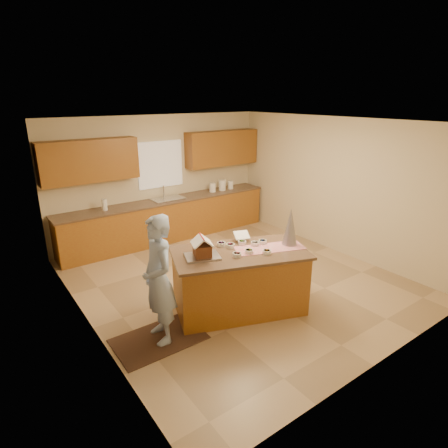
{
  "coord_description": "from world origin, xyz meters",
  "views": [
    {
      "loc": [
        -3.63,
        -4.69,
        3.08
      ],
      "look_at": [
        -0.1,
        0.2,
        1.0
      ],
      "focal_mm": 30.01,
      "sensor_mm": 36.0,
      "label": 1
    }
  ],
  "objects": [
    {
      "name": "upper_cabinet_left",
      "position": [
        -1.55,
        2.57,
        1.9
      ],
      "size": [
        1.85,
        0.35,
        0.8
      ],
      "primitive_type": "cube",
      "color": "olive",
      "rests_on": "wall_back"
    },
    {
      "name": "wall_left",
      "position": [
        -2.5,
        0.0,
        1.35
      ],
      "size": [
        5.5,
        5.5,
        0.0
      ],
      "primitive_type": "plane",
      "color": "beige",
      "rests_on": "floor"
    },
    {
      "name": "window_curtain",
      "position": [
        0.0,
        2.72,
        1.65
      ],
      "size": [
        1.05,
        0.03,
        1.0
      ],
      "primitive_type": "cube",
      "color": "white",
      "rests_on": "wall_back"
    },
    {
      "name": "wall_right",
      "position": [
        2.5,
        0.0,
        1.35
      ],
      "size": [
        5.5,
        5.5,
        0.0
      ],
      "primitive_type": "plane",
      "color": "beige",
      "rests_on": "floor"
    },
    {
      "name": "tinsel_tree",
      "position": [
        0.24,
        -1.02,
        1.23
      ],
      "size": [
        0.29,
        0.29,
        0.57
      ],
      "primitive_type": "cone",
      "rotation": [
        0.0,
        0.0,
        -0.35
      ],
      "color": "silver",
      "rests_on": "island_top"
    },
    {
      "name": "back_counter_top",
      "position": [
        0.0,
        2.45,
        0.9
      ],
      "size": [
        4.85,
        0.63,
        0.04
      ],
      "primitive_type": "cube",
      "color": "brown",
      "rests_on": "back_counter_base"
    },
    {
      "name": "gingerbread_house",
      "position": [
        -1.08,
        -0.65,
        1.08
      ],
      "size": [
        0.36,
        0.37,
        0.29
      ],
      "color": "#583717",
      "rests_on": "baking_tray"
    },
    {
      "name": "canister_c",
      "position": [
        1.72,
        2.45,
        1.02
      ],
      "size": [
        0.13,
        0.13,
        0.19
      ],
      "primitive_type": "cylinder",
      "color": "white",
      "rests_on": "back_counter_top"
    },
    {
      "name": "canister_b",
      "position": [
        1.47,
        2.45,
        1.04
      ],
      "size": [
        0.17,
        0.17,
        0.25
      ],
      "primitive_type": "cylinder",
      "color": "white",
      "rests_on": "back_counter_top"
    },
    {
      "name": "stone_accent",
      "position": [
        -2.48,
        -0.8,
        1.25
      ],
      "size": [
        0.0,
        2.5,
        2.5
      ],
      "primitive_type": "plane",
      "rotation": [
        1.57,
        0.0,
        1.57
      ],
      "color": "gray",
      "rests_on": "wall_left"
    },
    {
      "name": "island_top",
      "position": [
        -0.53,
        -0.79,
        0.93
      ],
      "size": [
        2.16,
        1.61,
        0.04
      ],
      "primitive_type": "cube",
      "rotation": [
        0.0,
        0.0,
        -0.35
      ],
      "color": "brown",
      "rests_on": "island_base"
    },
    {
      "name": "faucet",
      "position": [
        0.0,
        2.63,
        1.06
      ],
      "size": [
        0.03,
        0.03,
        0.28
      ],
      "primitive_type": "cylinder",
      "color": "silver",
      "rests_on": "back_counter_top"
    },
    {
      "name": "upper_cabinet_right",
      "position": [
        1.55,
        2.57,
        1.9
      ],
      "size": [
        1.85,
        0.35,
        0.8
      ],
      "primitive_type": "cube",
      "color": "olive",
      "rests_on": "wall_back"
    },
    {
      "name": "floor",
      "position": [
        0.0,
        0.0,
        0.0
      ],
      "size": [
        5.5,
        5.5,
        0.0
      ],
      "primitive_type": "plane",
      "color": "tan",
      "rests_on": "ground"
    },
    {
      "name": "paper_towel",
      "position": [
        -1.39,
        2.45,
        1.03
      ],
      "size": [
        0.1,
        0.1,
        0.23
      ],
      "primitive_type": "cylinder",
      "color": "white",
      "rests_on": "back_counter_top"
    },
    {
      "name": "back_counter_base",
      "position": [
        0.0,
        2.45,
        0.44
      ],
      "size": [
        4.8,
        0.6,
        0.88
      ],
      "primitive_type": "cube",
      "color": "olive",
      "rests_on": "floor"
    },
    {
      "name": "wall_back",
      "position": [
        0.0,
        2.75,
        1.35
      ],
      "size": [
        5.5,
        5.5,
        0.0
      ],
      "primitive_type": "plane",
      "color": "beige",
      "rests_on": "floor"
    },
    {
      "name": "island_base",
      "position": [
        -0.53,
        -0.79,
        0.45
      ],
      "size": [
        2.06,
        1.5,
        0.91
      ],
      "primitive_type": "cube",
      "rotation": [
        0.0,
        0.0,
        -0.35
      ],
      "color": "olive",
      "rests_on": "floor"
    },
    {
      "name": "cookbook",
      "position": [
        -0.26,
        -0.48,
        1.04
      ],
      "size": [
        0.27,
        0.24,
        0.1
      ],
      "primitive_type": "cube",
      "rotation": [
        -1.13,
        0.0,
        -0.35
      ],
      "color": "white",
      "rests_on": "island_top"
    },
    {
      "name": "rug",
      "position": [
        -1.87,
        -0.77,
        0.01
      ],
      "size": [
        1.16,
        0.76,
        0.01
      ],
      "primitive_type": "cube",
      "color": "black",
      "rests_on": "floor"
    },
    {
      "name": "ceiling",
      "position": [
        0.0,
        0.0,
        2.7
      ],
      "size": [
        5.5,
        5.5,
        0.0
      ],
      "primitive_type": "plane",
      "color": "silver",
      "rests_on": "floor"
    },
    {
      "name": "candy_bowls",
      "position": [
        -0.4,
        -0.76,
        0.97
      ],
      "size": [
        0.73,
        0.74,
        0.06
      ],
      "color": "#753297",
      "rests_on": "island_top"
    },
    {
      "name": "sink",
      "position": [
        0.0,
        2.45,
        0.89
      ],
      "size": [
        0.7,
        0.45,
        0.12
      ],
      "primitive_type": "cube",
      "color": "silver",
      "rests_on": "back_counter_top"
    },
    {
      "name": "boy",
      "position": [
        -1.82,
        -0.77,
        0.87
      ],
      "size": [
        0.48,
        0.67,
        1.71
      ],
      "primitive_type": "imported",
      "rotation": [
        0.0,
        0.0,
        -1.68
      ],
      "color": "#AAC5F1",
      "rests_on": "rug"
    },
    {
      "name": "canister_a",
      "position": [
        1.19,
        2.45,
        1.02
      ],
      "size": [
        0.15,
        0.15,
        0.21
      ],
      "primitive_type": "cylinder",
      "color": "white",
      "rests_on": "back_counter_top"
    },
    {
      "name": "wall_front",
      "position": [
        0.0,
        -2.75,
        1.35
      ],
      "size": [
        5.5,
        5.5,
        0.0
      ],
      "primitive_type": "plane",
      "color": "beige",
      "rests_on": "floor"
    },
    {
      "name": "baking_tray",
      "position": [
        -1.08,
        -0.65,
        0.96
      ],
      "size": [
        0.56,
        0.49,
        0.03
      ],
      "primitive_type": "cube",
      "rotation": [
        0.0,
        0.0,
        -0.35
      ],
      "color": "silver",
      "rests_on": "island_top"
    },
    {
      "name": "table_runner",
      "position": [
        -0.1,
        -0.95,
        0.95
      ],
      "size": [
        1.09,
        0.7,
        0.01
      ],
      "primitive_type": "cube",
      "rotation": [
        0.0,
        0.0,
        -0.35
      ],
      "color": "#B60D2A",
      "rests_on": "island_top"
    }
  ]
}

